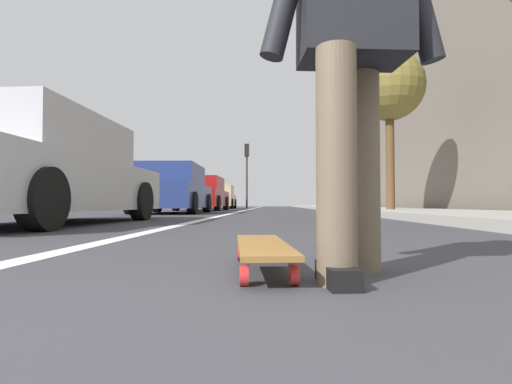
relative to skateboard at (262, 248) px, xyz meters
The scene contains 13 objects.
ground_plane 8.83m from the skateboard, ahead, with size 80.00×80.00×0.00m, color #38383D.
lane_stripe_white 18.87m from the skateboard, ahead, with size 52.00×0.16×0.01m, color silver.
sidewalk_curb 17.26m from the skateboard, 12.81° to the right, with size 52.00×3.20×0.13m, color #9E9B93.
building_facade 22.85m from the skateboard, 17.28° to the right, with size 40.00×1.20×13.75m, color #6C6459.
skateboard is the anchor object (origin of this frame).
skater_person 0.92m from the skateboard, 113.41° to the right, with size 0.48×0.72×1.64m.
parked_car_near 4.82m from the skateboard, 41.13° to the left, with size 4.55×2.06×1.49m.
parked_car_mid 10.59m from the skateboard, 16.53° to the left, with size 4.25×1.98×1.47m.
parked_car_far 16.05m from the skateboard, 11.12° to the left, with size 4.46×1.97×1.49m.
parked_car_end 22.93m from the skateboard, ahead, with size 4.47×1.95×1.47m.
traffic_light 23.07m from the skateboard, ahead, with size 0.33×0.28×4.09m.
street_tree_mid 10.88m from the skateboard, 19.49° to the right, with size 2.00×2.00×4.70m.
pedestrian_distant 14.51m from the skateboard, 12.90° to the right, with size 0.48×0.75×1.72m.
Camera 1 is at (-0.46, 0.08, 0.28)m, focal length 27.35 mm.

